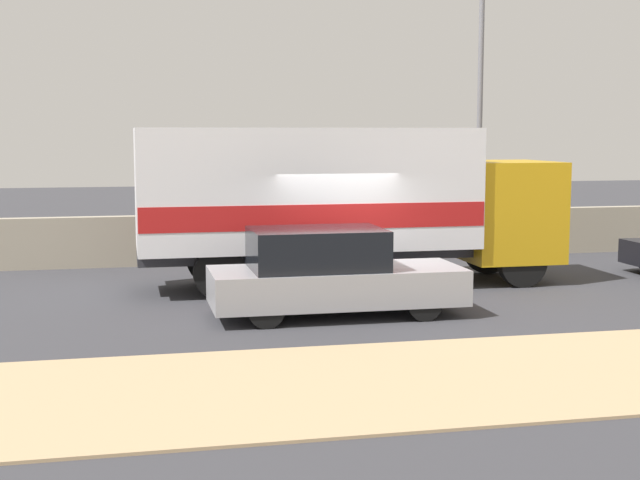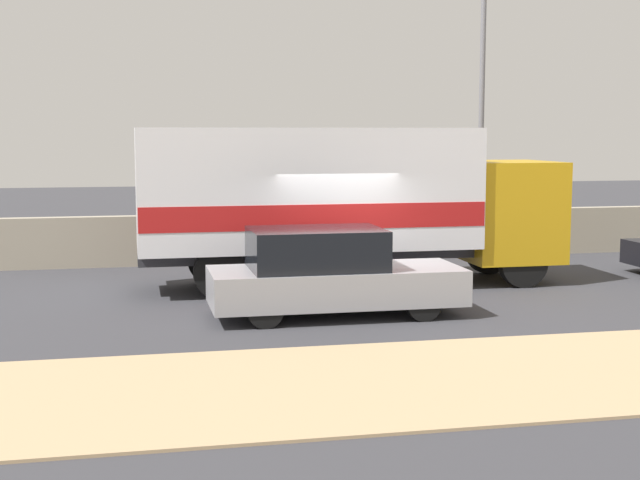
# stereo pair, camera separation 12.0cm
# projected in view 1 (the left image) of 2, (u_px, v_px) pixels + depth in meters

# --- Properties ---
(ground_plane) EXTENTS (80.00, 80.00, 0.00)m
(ground_plane) POSITION_uv_depth(u_px,v_px,m) (350.00, 306.00, 17.13)
(ground_plane) COLOR #38383D
(dirt_shoulder_foreground) EXTENTS (60.00, 4.09, 0.04)m
(dirt_shoulder_foreground) POSITION_uv_depth(u_px,v_px,m) (446.00, 378.00, 12.04)
(dirt_shoulder_foreground) COLOR tan
(dirt_shoulder_foreground) RESTS_ON ground_plane
(stone_wall_backdrop) EXTENTS (60.00, 0.35, 1.26)m
(stone_wall_backdrop) POSITION_uv_depth(u_px,v_px,m) (291.00, 237.00, 23.04)
(stone_wall_backdrop) COLOR #A39984
(stone_wall_backdrop) RESTS_ON ground_plane
(street_lamp) EXTENTS (0.56, 0.28, 8.15)m
(street_lamp) POSITION_uv_depth(u_px,v_px,m) (480.00, 81.00, 22.93)
(street_lamp) COLOR slate
(street_lamp) RESTS_ON ground_plane
(box_truck) EXTENTS (9.14, 2.47, 3.42)m
(box_truck) POSITION_uv_depth(u_px,v_px,m) (338.00, 199.00, 19.14)
(box_truck) COLOR gold
(box_truck) RESTS_ON ground_plane
(car_hatchback) EXTENTS (4.57, 1.75, 1.60)m
(car_hatchback) POSITION_uv_depth(u_px,v_px,m) (330.00, 274.00, 16.10)
(car_hatchback) COLOR #9E9EA3
(car_hatchback) RESTS_ON ground_plane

